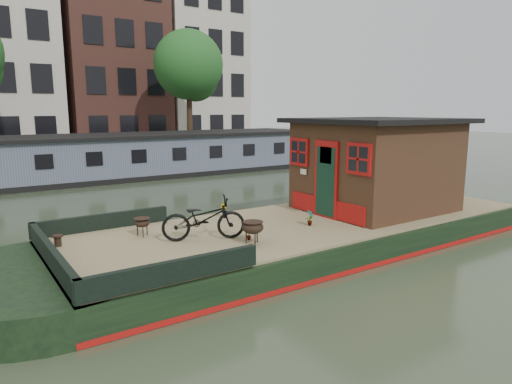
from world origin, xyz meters
TOP-DOWN VIEW (x-y plane):
  - ground at (0.00, 0.00)m, footprint 120.00×120.00m
  - houseboat_hull at (-1.33, 0.00)m, footprint 14.01×4.02m
  - houseboat_deck at (0.00, 0.00)m, footprint 11.80×3.80m
  - bow_bulwark at (-5.07, 0.00)m, footprint 3.00×4.00m
  - cabin at (2.19, 0.00)m, footprint 4.00×3.50m
  - bicycle at (-3.01, -0.08)m, footprint 1.80×1.18m
  - potted_plant_a at (-0.44, -0.42)m, footprint 0.22×0.17m
  - potted_plant_b at (-1.69, 1.36)m, footprint 0.25×0.25m
  - potted_plant_e at (-2.25, -0.62)m, footprint 0.13×0.17m
  - brazier_front at (-2.34, -0.89)m, footprint 0.50×0.50m
  - brazier_rear at (-3.96, 0.89)m, footprint 0.46×0.46m
  - bollard_port at (-5.60, 1.11)m, footprint 0.20×0.20m
  - bollard_stbd at (-3.27, -1.70)m, footprint 0.18×0.18m
  - far_houseboat at (0.00, 14.00)m, footprint 20.40×4.40m
  - quay at (0.00, 20.50)m, footprint 60.00×6.00m
  - townhouse_row at (0.15, 27.50)m, footprint 27.25×8.00m
  - tree_right at (6.14, 19.07)m, footprint 4.40×4.40m

SIDE VIEW (x-z plane):
  - ground at x=0.00m, z-range 0.00..0.00m
  - houseboat_hull at x=-1.33m, z-range -0.03..0.57m
  - quay at x=0.00m, z-range 0.00..0.90m
  - houseboat_deck at x=0.00m, z-range 0.60..0.65m
  - bollard_stbd at x=-3.27m, z-range 0.65..0.86m
  - bollard_port at x=-5.60m, z-range 0.65..0.88m
  - potted_plant_e at x=-2.25m, z-range 0.65..0.95m
  - bow_bulwark at x=-5.07m, z-range 0.65..1.00m
  - potted_plant_b at x=-1.69m, z-range 0.65..1.00m
  - potted_plant_a at x=-0.44m, z-range 0.65..1.02m
  - brazier_rear at x=-3.96m, z-range 0.65..1.04m
  - brazier_front at x=-2.34m, z-range 0.65..1.11m
  - far_houseboat at x=0.00m, z-range -0.09..2.02m
  - bicycle at x=-3.01m, z-range 0.65..1.54m
  - cabin at x=2.19m, z-range 0.67..3.09m
  - tree_right at x=6.14m, z-range 2.19..9.59m
  - townhouse_row at x=0.15m, z-range -0.35..16.15m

